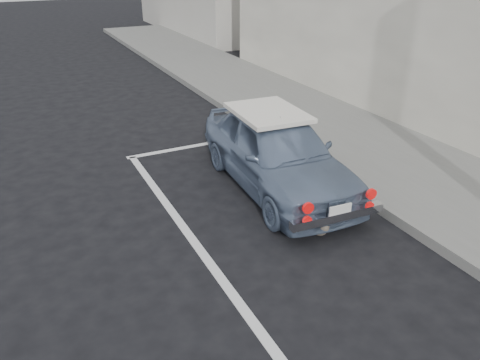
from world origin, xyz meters
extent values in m
cube|color=black|center=(4.66, 4.00, 1.40)|extent=(0.10, 16.00, 2.40)
cube|color=silver|center=(0.50, 6.50, 0.00)|extent=(3.00, 0.12, 0.01)
cube|color=silver|center=(-0.90, 3.00, 0.00)|extent=(0.12, 7.00, 0.01)
imported|color=slate|center=(0.91, 4.26, 0.61)|extent=(1.66, 3.68, 1.23)
cube|color=white|center=(0.93, 4.62, 1.16)|extent=(1.10, 1.43, 0.07)
cube|color=silver|center=(0.80, 2.52, 0.38)|extent=(1.38, 0.20, 0.12)
cube|color=white|center=(0.80, 2.47, 0.48)|extent=(0.33, 0.04, 0.17)
cylinder|color=red|center=(0.33, 2.51, 0.62)|extent=(0.15, 0.05, 0.15)
cylinder|color=red|center=(1.28, 2.46, 0.62)|extent=(0.15, 0.05, 0.15)
cylinder|color=red|center=(0.33, 2.51, 0.44)|extent=(0.12, 0.05, 0.12)
cylinder|color=red|center=(1.28, 2.46, 0.44)|extent=(0.12, 0.05, 0.12)
ellipsoid|color=#665A4D|center=(0.69, 2.78, 0.12)|extent=(0.25, 0.37, 0.22)
sphere|color=#665A4D|center=(0.68, 2.61, 0.19)|extent=(0.14, 0.14, 0.14)
cone|color=#665A4D|center=(0.65, 2.62, 0.26)|extent=(0.05, 0.05, 0.05)
cone|color=#665A4D|center=(0.72, 2.61, 0.26)|extent=(0.05, 0.05, 0.05)
cylinder|color=#665A4D|center=(0.76, 2.95, 0.04)|extent=(0.11, 0.23, 0.03)
camera|label=1|loc=(-2.68, -1.63, 3.49)|focal=35.00mm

